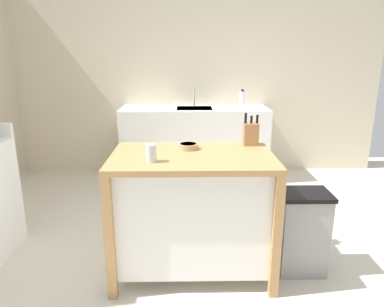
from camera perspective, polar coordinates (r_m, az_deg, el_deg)
ground_plane at (r=2.82m, az=2.34°, el=-18.59°), size 6.01×6.01×0.00m
wall_back at (r=4.83m, az=0.83°, el=12.43°), size 4.85×0.10×2.60m
kitchen_island at (r=2.62m, az=0.07°, el=-8.58°), size 1.14×0.72×0.91m
knife_block at (r=2.76m, az=9.38°, el=3.16°), size 0.11×0.09×0.25m
bowl_ceramic_small at (r=2.62m, az=-0.62°, el=1.19°), size 0.15×0.15×0.04m
drinking_cup at (r=2.32m, az=-6.56°, el=0.05°), size 0.07×0.07×0.12m
trash_bin at (r=2.81m, az=17.19°, el=-11.87°), size 0.36×0.28×0.63m
sink_counter at (r=4.61m, az=0.37°, el=1.70°), size 1.85×0.60×0.92m
sink_faucet at (r=4.65m, az=0.34°, el=8.92°), size 0.02×0.02×0.22m
bottle_hand_soap at (r=4.52m, az=8.03°, el=8.56°), size 0.06×0.06×0.23m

